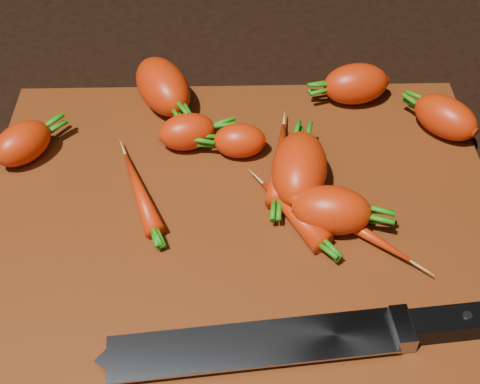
{
  "coord_description": "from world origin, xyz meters",
  "views": [
    {
      "loc": [
        -0.01,
        -0.43,
        0.49
      ],
      "look_at": [
        0.0,
        0.01,
        0.03
      ],
      "focal_mm": 50.0,
      "sensor_mm": 36.0,
      "label": 1
    }
  ],
  "objects": [
    {
      "name": "carrot_4",
      "position": [
        0.13,
        0.17,
        0.03
      ],
      "size": [
        0.08,
        0.06,
        0.05
      ],
      "primitive_type": "ellipsoid",
      "rotation": [
        0.0,
        0.0,
        3.28
      ],
      "color": "red",
      "rests_on": "cutting_board"
    },
    {
      "name": "carrot_10",
      "position": [
        -0.1,
        0.02,
        0.02
      ],
      "size": [
        0.06,
        0.11,
        0.02
      ],
      "primitive_type": "ellipsoid",
      "rotation": [
        0.0,
        0.0,
        1.91
      ],
      "color": "red",
      "rests_on": "cutting_board"
    },
    {
      "name": "carrot_7",
      "position": [
        0.04,
        0.06,
        0.02
      ],
      "size": [
        0.04,
        0.12,
        0.02
      ],
      "primitive_type": "ellipsoid",
      "rotation": [
        0.0,
        0.0,
        1.45
      ],
      "color": "red",
      "rests_on": "cutting_board"
    },
    {
      "name": "cutting_board",
      "position": [
        0.0,
        0.0,
        0.01
      ],
      "size": [
        0.5,
        0.4,
        0.01
      ],
      "primitive_type": "cube",
      "color": "#65280B",
      "rests_on": "ground"
    },
    {
      "name": "carrot_5",
      "position": [
        -0.05,
        0.1,
        0.03
      ],
      "size": [
        0.07,
        0.05,
        0.04
      ],
      "primitive_type": "ellipsoid",
      "rotation": [
        0.0,
        0.0,
        0.23
      ],
      "color": "red",
      "rests_on": "cutting_board"
    },
    {
      "name": "carrot_6",
      "position": [
        0.22,
        0.11,
        0.03
      ],
      "size": [
        0.08,
        0.08,
        0.04
      ],
      "primitive_type": "ellipsoid",
      "rotation": [
        0.0,
        0.0,
        2.34
      ],
      "color": "red",
      "rests_on": "cutting_board"
    },
    {
      "name": "carrot_8",
      "position": [
        0.11,
        -0.03,
        0.02
      ],
      "size": [
        0.09,
        0.09,
        0.02
      ],
      "primitive_type": "ellipsoid",
      "rotation": [
        0.0,
        0.0,
        -0.75
      ],
      "color": "red",
      "rests_on": "cutting_board"
    },
    {
      "name": "carrot_3",
      "position": [
        0.06,
        0.03,
        0.04
      ],
      "size": [
        0.07,
        0.1,
        0.05
      ],
      "primitive_type": "ellipsoid",
      "rotation": [
        0.0,
        0.0,
        1.42
      ],
      "color": "red",
      "rests_on": "cutting_board"
    },
    {
      "name": "carrot_0",
      "position": [
        -0.22,
        0.08,
        0.03
      ],
      "size": [
        0.07,
        0.08,
        0.04
      ],
      "primitive_type": "ellipsoid",
      "rotation": [
        0.0,
        0.0,
        0.84
      ],
      "color": "red",
      "rests_on": "cutting_board"
    },
    {
      "name": "carrot_1",
      "position": [
        0.0,
        0.08,
        0.03
      ],
      "size": [
        0.05,
        0.04,
        0.04
      ],
      "primitive_type": "ellipsoid",
      "rotation": [
        0.0,
        0.0,
        3.13
      ],
      "color": "red",
      "rests_on": "cutting_board"
    },
    {
      "name": "knife",
      "position": [
        0.03,
        -0.15,
        0.02
      ],
      "size": [
        0.38,
        0.07,
        0.02
      ],
      "rotation": [
        0.0,
        0.0,
        0.1
      ],
      "color": "gray",
      "rests_on": "cutting_board"
    },
    {
      "name": "carrot_2",
      "position": [
        -0.08,
        0.17,
        0.04
      ],
      "size": [
        0.09,
        0.1,
        0.05
      ],
      "primitive_type": "ellipsoid",
      "rotation": [
        0.0,
        0.0,
        -1.11
      ],
      "color": "red",
      "rests_on": "cutting_board"
    },
    {
      "name": "carrot_11",
      "position": [
        0.08,
        -0.02,
        0.03
      ],
      "size": [
        0.08,
        0.06,
        0.05
      ],
      "primitive_type": "ellipsoid",
      "rotation": [
        0.0,
        0.0,
        6.11
      ],
      "color": "red",
      "rests_on": "cutting_board"
    },
    {
      "name": "carrot_9",
      "position": [
        0.05,
        -0.01,
        0.02
      ],
      "size": [
        0.07,
        0.09,
        0.02
      ],
      "primitive_type": "ellipsoid",
      "rotation": [
        0.0,
        0.0,
        2.15
      ],
      "color": "red",
      "rests_on": "cutting_board"
    },
    {
      "name": "ground",
      "position": [
        0.0,
        0.0,
        -0.01
      ],
      "size": [
        2.0,
        2.0,
        0.01
      ],
      "primitive_type": "cube",
      "color": "black"
    }
  ]
}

